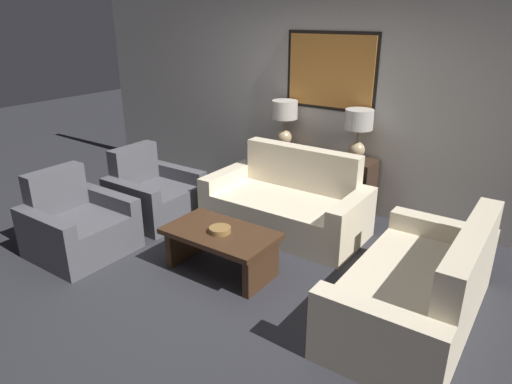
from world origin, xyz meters
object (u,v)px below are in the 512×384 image
coffee_table (221,242)px  decorative_bowl (220,230)px  console_table (317,181)px  couch_by_back_wall (287,205)px  table_lamp_right (358,127)px  table_lamp_left (285,117)px  couch_by_side (419,290)px  armchair_near_camera (78,227)px  armchair_near_back_wall (153,196)px

coffee_table → decorative_bowl: decorative_bowl is taller
console_table → coffee_table: 1.90m
couch_by_back_wall → coffee_table: couch_by_back_wall is taller
coffee_table → decorative_bowl: size_ratio=5.15×
decorative_bowl → table_lamp_right: bearing=75.2°
table_lamp_left → coffee_table: bearing=-76.2°
console_table → couch_by_side: couch_by_side is taller
couch_by_back_wall → coffee_table: 1.18m
console_table → armchair_near_camera: (-1.51, -2.43, -0.09)m
table_lamp_right → armchair_near_camera: size_ratio=0.66×
coffee_table → couch_by_back_wall: bearing=88.7°
table_lamp_right → armchair_near_back_wall: (-2.00, -1.37, -0.85)m
coffee_table → armchair_near_back_wall: (-1.48, 0.53, -0.03)m
couch_by_back_wall → armchair_near_camera: size_ratio=1.99×
table_lamp_right → coffee_table: (-0.52, -1.90, -0.82)m
couch_by_back_wall → coffee_table: bearing=-91.3°
table_lamp_right → armchair_near_back_wall: 2.57m
decorative_bowl → table_lamp_left: bearing=104.1°
coffee_table → armchair_near_camera: bearing=-160.3°
decorative_bowl → coffee_table: bearing=123.4°
console_table → table_lamp_right: (0.50, 0.00, 0.76)m
table_lamp_left → console_table: bearing=0.0°
table_lamp_right → coffee_table: 2.13m
table_lamp_left → decorative_bowl: 2.09m
table_lamp_left → coffee_table: size_ratio=0.56×
couch_by_back_wall → couch_by_side: size_ratio=1.00×
couch_by_back_wall → coffee_table: (-0.03, -1.18, 0.02)m
armchair_near_back_wall → decorative_bowl: bearing=-20.3°
table_lamp_left → armchair_near_camera: bearing=-112.6°
couch_by_back_wall → armchair_near_back_wall: bearing=-156.5°
armchair_near_back_wall → armchair_near_camera: 1.06m
table_lamp_right → couch_by_side: (1.26, -1.60, -0.84)m
couch_by_back_wall → armchair_near_camera: 2.28m
table_lamp_left → armchair_near_back_wall: (-1.01, -1.37, -0.85)m
console_table → decorative_bowl: console_table is taller
table_lamp_left → armchair_near_camera: table_lamp_left is taller
console_table → coffee_table: size_ratio=1.36×
table_lamp_left → armchair_near_back_wall: table_lamp_left is taller
coffee_table → armchair_near_back_wall: armchair_near_back_wall is taller
armchair_near_camera → table_lamp_left: bearing=67.4°
coffee_table → armchair_near_back_wall: bearing=160.3°
table_lamp_right → couch_by_back_wall: 1.21m
console_table → couch_by_side: bearing=-42.3°
table_lamp_left → table_lamp_right: (0.99, 0.00, 0.00)m
armchair_near_back_wall → armchair_near_camera: same height
decorative_bowl → armchair_near_back_wall: 1.60m
couch_by_side → armchair_near_back_wall: (-3.27, 0.23, -0.01)m
couch_by_back_wall → decorative_bowl: (-0.01, -1.21, 0.17)m
table_lamp_left → coffee_table: table_lamp_left is taller
couch_by_side → armchair_near_back_wall: size_ratio=1.99×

